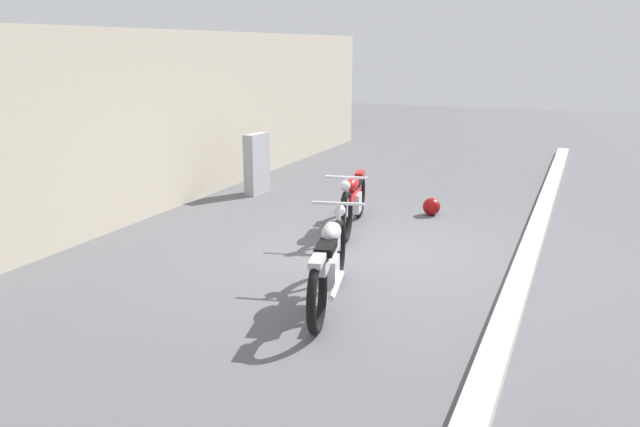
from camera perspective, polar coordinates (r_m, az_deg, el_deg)
ground_plane at (r=8.03m, az=4.65°, el=-3.41°), size 40.00×40.00×0.00m
building_wall at (r=9.56m, az=-17.21°, el=7.39°), size 18.00×0.30×2.75m
curb_strip at (r=7.67m, az=17.89°, el=-4.53°), size 18.00×0.24×0.12m
stone_marker at (r=11.07m, az=-5.71°, el=4.46°), size 0.54×0.25×1.05m
helmet at (r=9.81m, az=9.99°, el=0.62°), size 0.27×0.27×0.27m
motorcycle_red at (r=8.87m, az=2.99°, el=1.26°), size 1.95×0.66×0.89m
motorcycle_silver at (r=6.28m, az=0.82°, el=-4.45°), size 1.97×0.70×0.90m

